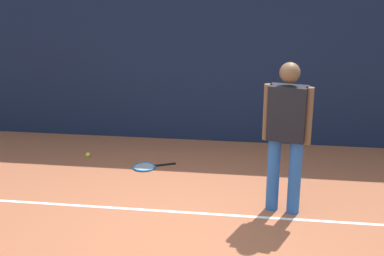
% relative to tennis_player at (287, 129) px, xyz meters
% --- Properties ---
extents(ground_plane, '(12.00, 12.00, 0.00)m').
position_rel_tennis_player_xyz_m(ground_plane, '(-1.01, -0.59, -0.97)').
color(ground_plane, '#9E5638').
extents(back_fence, '(10.00, 0.10, 2.46)m').
position_rel_tennis_player_xyz_m(back_fence, '(-1.01, 2.41, 0.26)').
color(back_fence, '#141E38').
rests_on(back_fence, ground).
extents(court_line, '(9.00, 0.05, 0.00)m').
position_rel_tennis_player_xyz_m(court_line, '(-1.01, -0.20, -0.96)').
color(court_line, white).
rests_on(court_line, ground).
extents(tennis_player, '(0.52, 0.30, 1.70)m').
position_rel_tennis_player_xyz_m(tennis_player, '(0.00, 0.00, 0.00)').
color(tennis_player, '#2659A5').
rests_on(tennis_player, ground).
extents(tennis_racket, '(0.63, 0.43, 0.03)m').
position_rel_tennis_player_xyz_m(tennis_racket, '(-1.82, 1.07, -0.95)').
color(tennis_racket, black).
rests_on(tennis_racket, ground).
extents(tennis_ball_mid_court, '(0.07, 0.07, 0.07)m').
position_rel_tennis_player_xyz_m(tennis_ball_mid_court, '(-2.77, 1.37, -0.93)').
color(tennis_ball_mid_court, '#CCE033').
rests_on(tennis_ball_mid_court, ground).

